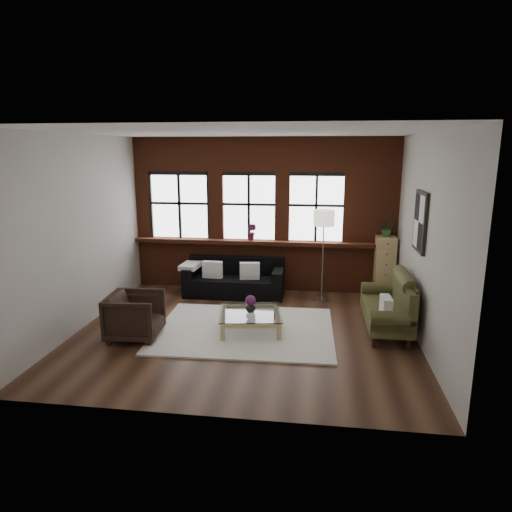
# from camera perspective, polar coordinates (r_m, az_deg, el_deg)

# --- Properties ---
(floor) EXTENTS (5.50, 5.50, 0.00)m
(floor) POSITION_cam_1_polar(r_m,az_deg,el_deg) (7.67, -1.36, -9.40)
(floor) COLOR #382014
(floor) RESTS_ON ground
(ceiling) EXTENTS (5.50, 5.50, 0.00)m
(ceiling) POSITION_cam_1_polar(r_m,az_deg,el_deg) (7.09, -1.51, 15.25)
(ceiling) COLOR white
(ceiling) RESTS_ON ground
(wall_back) EXTENTS (5.50, 0.00, 5.50)m
(wall_back) POSITION_cam_1_polar(r_m,az_deg,el_deg) (9.65, 0.94, 5.16)
(wall_back) COLOR #BCB7AF
(wall_back) RESTS_ON ground
(wall_front) EXTENTS (5.50, 0.00, 5.50)m
(wall_front) POSITION_cam_1_polar(r_m,az_deg,el_deg) (4.82, -6.16, -3.04)
(wall_front) COLOR #BCB7AF
(wall_front) RESTS_ON ground
(wall_left) EXTENTS (0.00, 5.00, 5.00)m
(wall_left) POSITION_cam_1_polar(r_m,az_deg,el_deg) (8.11, -21.02, 2.76)
(wall_left) COLOR #BCB7AF
(wall_left) RESTS_ON ground
(wall_right) EXTENTS (0.00, 5.00, 5.00)m
(wall_right) POSITION_cam_1_polar(r_m,az_deg,el_deg) (7.30, 20.41, 1.74)
(wall_right) COLOR #BCB7AF
(wall_right) RESTS_ON ground
(brick_backwall) EXTENTS (5.50, 0.12, 3.20)m
(brick_backwall) POSITION_cam_1_polar(r_m,az_deg,el_deg) (9.59, 0.89, 5.11)
(brick_backwall) COLOR maroon
(brick_backwall) RESTS_ON floor
(sill_ledge) EXTENTS (5.50, 0.30, 0.08)m
(sill_ledge) POSITION_cam_1_polar(r_m,az_deg,el_deg) (9.60, 0.82, 1.73)
(sill_ledge) COLOR maroon
(sill_ledge) RESTS_ON brick_backwall
(window_left) EXTENTS (1.38, 0.10, 1.50)m
(window_left) POSITION_cam_1_polar(r_m,az_deg,el_deg) (9.96, -9.49, 6.10)
(window_left) COLOR black
(window_left) RESTS_ON brick_backwall
(window_mid) EXTENTS (1.38, 0.10, 1.50)m
(window_mid) POSITION_cam_1_polar(r_m,az_deg,el_deg) (9.62, -0.88, 6.04)
(window_mid) COLOR black
(window_mid) RESTS_ON brick_backwall
(window_right) EXTENTS (1.38, 0.10, 1.50)m
(window_right) POSITION_cam_1_polar(r_m,az_deg,el_deg) (9.52, 7.53, 5.85)
(window_right) COLOR black
(window_right) RESTS_ON brick_backwall
(wall_poster) EXTENTS (0.05, 0.74, 0.94)m
(wall_poster) POSITION_cam_1_polar(r_m,az_deg,el_deg) (7.54, 19.86, 4.06)
(wall_poster) COLOR black
(wall_poster) RESTS_ON wall_right
(shag_rug) EXTENTS (2.96, 2.35, 0.03)m
(shag_rug) POSITION_cam_1_polar(r_m,az_deg,el_deg) (7.69, -1.41, -9.19)
(shag_rug) COLOR white
(shag_rug) RESTS_ON floor
(dark_sofa) EXTENTS (2.02, 0.82, 0.73)m
(dark_sofa) POSITION_cam_1_polar(r_m,az_deg,el_deg) (9.40, -2.73, -2.76)
(dark_sofa) COLOR black
(dark_sofa) RESTS_ON floor
(pillow_a) EXTENTS (0.41, 0.16, 0.34)m
(pillow_a) POSITION_cam_1_polar(r_m,az_deg,el_deg) (9.35, -5.46, -1.70)
(pillow_a) COLOR silver
(pillow_a) RESTS_ON dark_sofa
(pillow_b) EXTENTS (0.42, 0.20, 0.34)m
(pillow_b) POSITION_cam_1_polar(r_m,az_deg,el_deg) (9.21, -0.79, -1.87)
(pillow_b) COLOR silver
(pillow_b) RESTS_ON dark_sofa
(vintage_settee) EXTENTS (0.77, 1.73, 0.92)m
(vintage_settee) POSITION_cam_1_polar(r_m,az_deg,el_deg) (7.87, 15.94, -5.73)
(vintage_settee) COLOR #41411E
(vintage_settee) RESTS_ON floor
(pillow_settee) EXTENTS (0.15, 0.39, 0.34)m
(pillow_settee) POSITION_cam_1_polar(r_m,az_deg,el_deg) (7.33, 15.94, -6.21)
(pillow_settee) COLOR silver
(pillow_settee) RESTS_ON vintage_settee
(armchair) EXTENTS (0.87, 0.85, 0.74)m
(armchair) POSITION_cam_1_polar(r_m,az_deg,el_deg) (7.53, -14.89, -7.27)
(armchair) COLOR black
(armchair) RESTS_ON floor
(coffee_table) EXTENTS (1.14, 1.14, 0.34)m
(coffee_table) POSITION_cam_1_polar(r_m,az_deg,el_deg) (7.64, -0.67, -8.20)
(coffee_table) COLOR tan
(coffee_table) RESTS_ON shag_rug
(vase) EXTENTS (0.17, 0.17, 0.17)m
(vase) POSITION_cam_1_polar(r_m,az_deg,el_deg) (7.55, -0.68, -6.41)
(vase) COLOR #B2B2B2
(vase) RESTS_ON coffee_table
(flowers) EXTENTS (0.17, 0.17, 0.17)m
(flowers) POSITION_cam_1_polar(r_m,az_deg,el_deg) (7.51, -0.68, -5.56)
(flowers) COLOR #652252
(flowers) RESTS_ON vase
(drawer_chest) EXTENTS (0.39, 0.39, 1.26)m
(drawer_chest) POSITION_cam_1_polar(r_m,az_deg,el_deg) (9.55, 15.77, -1.36)
(drawer_chest) COLOR tan
(drawer_chest) RESTS_ON floor
(potted_plant_top) EXTENTS (0.32, 0.28, 0.34)m
(potted_plant_top) POSITION_cam_1_polar(r_m,az_deg,el_deg) (9.39, 16.07, 3.38)
(potted_plant_top) COLOR #2D5923
(potted_plant_top) RESTS_ON drawer_chest
(floor_lamp) EXTENTS (0.40, 0.40, 1.96)m
(floor_lamp) POSITION_cam_1_polar(r_m,az_deg,el_deg) (9.02, 8.36, 0.45)
(floor_lamp) COLOR #A5A5A8
(floor_lamp) RESTS_ON floor
(sill_plant) EXTENTS (0.25, 0.23, 0.37)m
(sill_plant) POSITION_cam_1_polar(r_m,az_deg,el_deg) (9.56, -0.53, 3.04)
(sill_plant) COLOR #652252
(sill_plant) RESTS_ON sill_ledge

